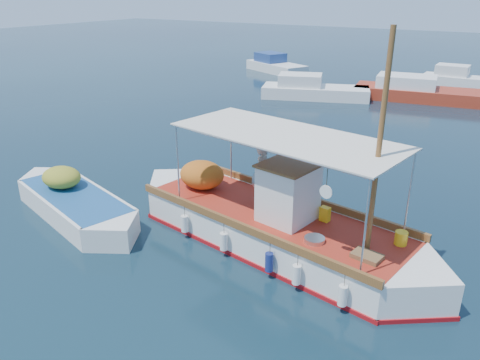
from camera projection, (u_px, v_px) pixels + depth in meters
The scene contains 7 objects.
ground at pixel (258, 229), 14.78m from camera, with size 160.00×160.00×0.00m, color black.
fishing_caique at pixel (270, 225), 13.81m from camera, with size 10.62×4.24×6.57m.
dinghy at pixel (75, 205), 15.63m from camera, with size 6.59×3.19×1.67m.
bg_boat_nw at pixel (312, 91), 32.16m from camera, with size 7.56×4.70×1.80m.
bg_boat_n at pixel (422, 93), 31.48m from camera, with size 9.75×4.17×1.80m.
bg_boat_far_w at pixel (275, 66), 42.31m from camera, with size 6.58×4.69×1.80m.
bg_boat_far_n at pixel (460, 80), 35.83m from camera, with size 5.82×2.04×1.80m.
Camera 1 is at (6.37, -11.43, 7.06)m, focal length 35.00 mm.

